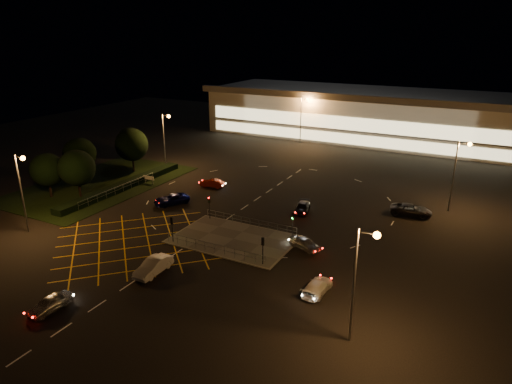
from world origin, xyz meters
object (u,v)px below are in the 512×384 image
at_px(car_circ_red, 212,183).
at_px(car_approach_white, 317,287).
at_px(signal_nw, 209,203).
at_px(car_queue_white, 153,266).
at_px(signal_ne, 293,219).
at_px(car_far_dkgrey, 302,208).
at_px(car_near_silver, 50,303).
at_px(car_left_blue, 171,199).
at_px(signal_sw, 172,224).
at_px(car_east_grey, 411,210).
at_px(car_right_silver, 305,244).
at_px(signal_se, 263,245).

xyz_separation_m(car_circ_red, car_approach_white, (26.10, -21.83, -0.00)).
relative_size(signal_nw, car_approach_white, 0.70).
bearing_deg(car_queue_white, signal_ne, 57.19).
relative_size(car_far_dkgrey, car_circ_red, 1.10).
distance_m(car_near_silver, car_left_blue, 27.50).
xyz_separation_m(signal_sw, car_left_blue, (-8.07, 10.20, -1.65)).
bearing_deg(car_near_silver, car_east_grey, 60.28).
bearing_deg(signal_nw, car_left_blue, 164.68).
bearing_deg(signal_nw, car_approach_white, -28.62).
bearing_deg(car_approach_white, signal_sw, -3.93).
height_order(car_left_blue, car_approach_white, car_left_blue).
height_order(signal_sw, car_near_silver, signal_sw).
bearing_deg(signal_sw, car_right_silver, -158.79).
bearing_deg(car_east_grey, signal_ne, 133.09).
bearing_deg(car_approach_white, car_far_dkgrey, -60.48).
bearing_deg(car_left_blue, car_queue_white, -27.46).
xyz_separation_m(car_near_silver, car_circ_red, (-5.74, 35.82, -0.04)).
bearing_deg(car_approach_white, signal_ne, -52.32).
distance_m(signal_sw, signal_ne, 14.41).
height_order(signal_nw, car_approach_white, signal_nw).
relative_size(signal_se, car_far_dkgrey, 0.72).
height_order(signal_nw, car_far_dkgrey, signal_nw).
bearing_deg(signal_sw, car_queue_white, 111.61).
distance_m(car_left_blue, car_far_dkgrey, 19.02).
bearing_deg(signal_se, signal_nw, -33.65).
distance_m(car_near_silver, car_far_dkgrey, 34.45).
bearing_deg(car_circ_red, car_right_silver, 50.07).
bearing_deg(car_left_blue, car_circ_red, 113.41).
xyz_separation_m(car_left_blue, car_approach_white, (27.19, -12.64, -0.06)).
xyz_separation_m(signal_se, signal_nw, (-12.00, 7.99, 0.00)).
height_order(car_right_silver, car_east_grey, car_east_grey).
height_order(car_circ_red, car_east_grey, car_east_grey).
relative_size(signal_se, car_near_silver, 0.77).
distance_m(car_near_silver, car_approach_white, 24.70).
height_order(signal_ne, car_left_blue, signal_ne).
xyz_separation_m(signal_nw, car_far_dkgrey, (10.00, 8.14, -1.73)).
xyz_separation_m(car_left_blue, car_right_silver, (22.69, -4.52, -0.02)).
bearing_deg(car_right_silver, signal_se, 176.44).
height_order(signal_se, signal_nw, same).
xyz_separation_m(car_right_silver, car_east_grey, (8.97, 16.27, 0.07)).
bearing_deg(car_queue_white, car_circ_red, 109.61).
bearing_deg(signal_nw, car_east_grey, 30.62).
bearing_deg(car_right_silver, car_far_dkgrey, 45.11).
bearing_deg(car_east_grey, car_near_silver, 139.90).
distance_m(signal_sw, signal_se, 12.00).
height_order(signal_sw, car_circ_red, signal_sw).
xyz_separation_m(signal_se, car_near_silver, (-13.23, -16.44, -1.67)).
height_order(signal_ne, car_queue_white, signal_ne).
xyz_separation_m(car_queue_white, car_far_dkgrey, (7.30, 22.94, -0.15)).
distance_m(signal_se, car_left_blue, 22.57).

